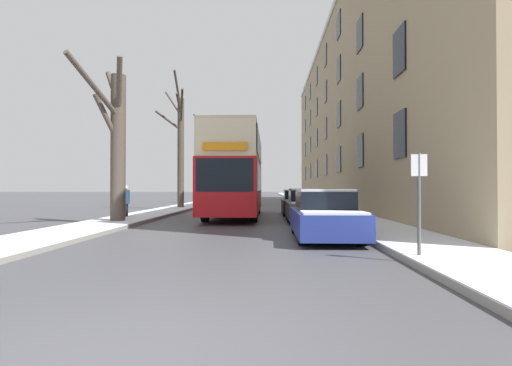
{
  "coord_description": "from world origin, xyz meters",
  "views": [
    {
      "loc": [
        1.26,
        -3.42,
        1.5
      ],
      "look_at": [
        0.76,
        12.25,
        1.71
      ],
      "focal_mm": 28.0,
      "sensor_mm": 36.0,
      "label": 1
    }
  ],
  "objects_px": {
    "bare_tree_left_2": "(209,164)",
    "parked_car_1": "(306,207)",
    "oncoming_van": "(244,192)",
    "double_decker_bus": "(235,169)",
    "bare_tree_left_0": "(116,141)",
    "parked_car_2": "(298,203)",
    "street_sign_post": "(419,199)",
    "pedestrian_left_sidewalk": "(126,201)",
    "parked_car_0": "(325,216)",
    "bare_tree_left_1": "(180,145)"
  },
  "relations": [
    {
      "from": "bare_tree_left_0",
      "to": "oncoming_van",
      "type": "bearing_deg",
      "value": 79.49
    },
    {
      "from": "bare_tree_left_0",
      "to": "bare_tree_left_1",
      "type": "height_order",
      "value": "bare_tree_left_1"
    },
    {
      "from": "bare_tree_left_2",
      "to": "parked_car_1",
      "type": "height_order",
      "value": "bare_tree_left_2"
    },
    {
      "from": "bare_tree_left_1",
      "to": "pedestrian_left_sidewalk",
      "type": "relative_size",
      "value": 5.88
    },
    {
      "from": "parked_car_1",
      "to": "oncoming_van",
      "type": "xyz_separation_m",
      "value": [
        -4.02,
        20.04,
        0.5
      ]
    },
    {
      "from": "bare_tree_left_2",
      "to": "parked_car_2",
      "type": "xyz_separation_m",
      "value": [
        7.88,
        -18.33,
        -3.38
      ]
    },
    {
      "from": "bare_tree_left_1",
      "to": "street_sign_post",
      "type": "distance_m",
      "value": 22.49
    },
    {
      "from": "bare_tree_left_1",
      "to": "parked_car_1",
      "type": "relative_size",
      "value": 2.44
    },
    {
      "from": "bare_tree_left_1",
      "to": "oncoming_van",
      "type": "xyz_separation_m",
      "value": [
        4.0,
        9.48,
        -3.38
      ]
    },
    {
      "from": "pedestrian_left_sidewalk",
      "to": "bare_tree_left_0",
      "type": "bearing_deg",
      "value": 5.87
    },
    {
      "from": "bare_tree_left_2",
      "to": "double_decker_bus",
      "type": "relative_size",
      "value": 0.89
    },
    {
      "from": "bare_tree_left_0",
      "to": "double_decker_bus",
      "type": "relative_size",
      "value": 0.65
    },
    {
      "from": "bare_tree_left_2",
      "to": "pedestrian_left_sidewalk",
      "type": "height_order",
      "value": "bare_tree_left_2"
    },
    {
      "from": "double_decker_bus",
      "to": "parked_car_2",
      "type": "height_order",
      "value": "double_decker_bus"
    },
    {
      "from": "bare_tree_left_0",
      "to": "bare_tree_left_1",
      "type": "relative_size",
      "value": 0.7
    },
    {
      "from": "parked_car_1",
      "to": "bare_tree_left_2",
      "type": "bearing_deg",
      "value": 108.65
    },
    {
      "from": "parked_car_0",
      "to": "pedestrian_left_sidewalk",
      "type": "height_order",
      "value": "pedestrian_left_sidewalk"
    },
    {
      "from": "bare_tree_left_0",
      "to": "bare_tree_left_2",
      "type": "distance_m",
      "value": 24.74
    },
    {
      "from": "bare_tree_left_2",
      "to": "oncoming_van",
      "type": "height_order",
      "value": "bare_tree_left_2"
    },
    {
      "from": "bare_tree_left_0",
      "to": "parked_car_2",
      "type": "height_order",
      "value": "bare_tree_left_0"
    },
    {
      "from": "double_decker_bus",
      "to": "street_sign_post",
      "type": "height_order",
      "value": "double_decker_bus"
    },
    {
      "from": "parked_car_2",
      "to": "street_sign_post",
      "type": "distance_m",
      "value": 14.71
    },
    {
      "from": "double_decker_bus",
      "to": "bare_tree_left_0",
      "type": "bearing_deg",
      "value": -135.73
    },
    {
      "from": "parked_car_2",
      "to": "pedestrian_left_sidewalk",
      "type": "xyz_separation_m",
      "value": [
        -8.46,
        -3.97,
        0.24
      ]
    },
    {
      "from": "bare_tree_left_2",
      "to": "parked_car_1",
      "type": "xyz_separation_m",
      "value": [
        7.88,
        -23.35,
        -3.35
      ]
    },
    {
      "from": "bare_tree_left_2",
      "to": "parked_car_1",
      "type": "distance_m",
      "value": 24.87
    },
    {
      "from": "oncoming_van",
      "to": "street_sign_post",
      "type": "bearing_deg",
      "value": -79.73
    },
    {
      "from": "parked_car_0",
      "to": "parked_car_1",
      "type": "distance_m",
      "value": 5.81
    },
    {
      "from": "oncoming_van",
      "to": "double_decker_bus",
      "type": "bearing_deg",
      "value": -87.94
    },
    {
      "from": "parked_car_1",
      "to": "pedestrian_left_sidewalk",
      "type": "height_order",
      "value": "pedestrian_left_sidewalk"
    },
    {
      "from": "bare_tree_left_0",
      "to": "double_decker_bus",
      "type": "xyz_separation_m",
      "value": [
        4.59,
        4.47,
        -0.98
      ]
    },
    {
      "from": "parked_car_0",
      "to": "parked_car_1",
      "type": "height_order",
      "value": "parked_car_1"
    },
    {
      "from": "parked_car_1",
      "to": "street_sign_post",
      "type": "xyz_separation_m",
      "value": [
        1.36,
        -9.62,
        0.6
      ]
    },
    {
      "from": "oncoming_van",
      "to": "pedestrian_left_sidewalk",
      "type": "bearing_deg",
      "value": -103.17
    },
    {
      "from": "parked_car_0",
      "to": "bare_tree_left_1",
      "type": "bearing_deg",
      "value": 116.08
    },
    {
      "from": "double_decker_bus",
      "to": "street_sign_post",
      "type": "distance_m",
      "value": 13.62
    },
    {
      "from": "bare_tree_left_2",
      "to": "parked_car_1",
      "type": "bearing_deg",
      "value": -71.35
    },
    {
      "from": "bare_tree_left_1",
      "to": "bare_tree_left_2",
      "type": "relative_size",
      "value": 1.05
    },
    {
      "from": "bare_tree_left_2",
      "to": "bare_tree_left_0",
      "type": "bearing_deg",
      "value": -90.26
    },
    {
      "from": "bare_tree_left_1",
      "to": "parked_car_0",
      "type": "relative_size",
      "value": 2.14
    },
    {
      "from": "double_decker_bus",
      "to": "oncoming_van",
      "type": "xyz_separation_m",
      "value": [
        -0.61,
        16.96,
        -1.3
      ]
    },
    {
      "from": "parked_car_2",
      "to": "oncoming_van",
      "type": "bearing_deg",
      "value": 104.97
    },
    {
      "from": "bare_tree_left_2",
      "to": "parked_car_1",
      "type": "relative_size",
      "value": 2.32
    },
    {
      "from": "bare_tree_left_1",
      "to": "parked_car_1",
      "type": "bearing_deg",
      "value": -52.82
    },
    {
      "from": "bare_tree_left_0",
      "to": "parked_car_0",
      "type": "xyz_separation_m",
      "value": [
        7.99,
        -4.42,
        -2.79
      ]
    },
    {
      "from": "pedestrian_left_sidewalk",
      "to": "parked_car_2",
      "type": "bearing_deg",
      "value": 110.04
    },
    {
      "from": "bare_tree_left_1",
      "to": "double_decker_bus",
      "type": "relative_size",
      "value": 0.93
    },
    {
      "from": "parked_car_0",
      "to": "bare_tree_left_2",
      "type": "bearing_deg",
      "value": 105.12
    },
    {
      "from": "parked_car_1",
      "to": "street_sign_post",
      "type": "relative_size",
      "value": 1.77
    },
    {
      "from": "double_decker_bus",
      "to": "pedestrian_left_sidewalk",
      "type": "xyz_separation_m",
      "value": [
        -5.06,
        -2.04,
        -1.6
      ]
    }
  ]
}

